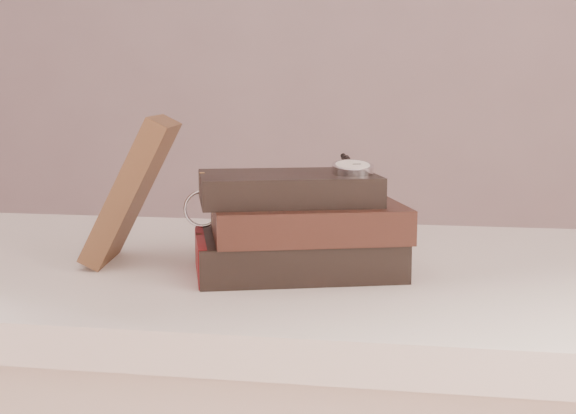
# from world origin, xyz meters

# --- Properties ---
(table) EXTENTS (1.00, 0.60, 0.75)m
(table) POSITION_xyz_m (0.00, 0.35, 0.66)
(table) COLOR silver
(table) RESTS_ON ground
(book_stack) EXTENTS (0.27, 0.22, 0.11)m
(book_stack) POSITION_xyz_m (0.11, 0.30, 0.80)
(book_stack) COLOR black
(book_stack) RESTS_ON table
(journal) EXTENTS (0.12, 0.13, 0.18)m
(journal) POSITION_xyz_m (-0.10, 0.32, 0.84)
(journal) COLOR #3F2718
(journal) RESTS_ON table
(pocket_watch) EXTENTS (0.06, 0.15, 0.02)m
(pocket_watch) POSITION_xyz_m (0.17, 0.31, 0.87)
(pocket_watch) COLOR silver
(pocket_watch) RESTS_ON book_stack
(eyeglasses) EXTENTS (0.12, 0.13, 0.05)m
(eyeglasses) POSITION_xyz_m (0.01, 0.34, 0.81)
(eyeglasses) COLOR silver
(eyeglasses) RESTS_ON book_stack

